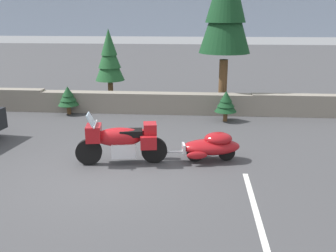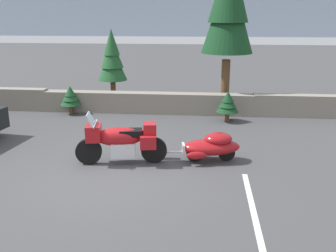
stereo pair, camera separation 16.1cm
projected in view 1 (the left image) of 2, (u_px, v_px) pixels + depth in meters
name	position (u px, v px, depth m)	size (l,w,h in m)	color
ground_plane	(112.00, 175.00, 9.13)	(80.00, 80.00, 0.00)	#424244
stone_guard_wall	(145.00, 102.00, 14.68)	(24.00, 0.55, 0.85)	gray
touring_motorcycle	(121.00, 140.00, 9.65)	(2.30, 0.96, 1.33)	black
car_shaped_trailer	(211.00, 146.00, 9.89)	(2.23, 0.95, 0.76)	black
pine_tree_secondary	(109.00, 58.00, 15.70)	(1.20, 1.20, 3.11)	brown
pine_sapling_near	(226.00, 102.00, 13.47)	(0.78, 0.78, 1.09)	brown
pine_sapling_farther	(68.00, 97.00, 14.42)	(0.78, 0.78, 1.07)	brown
parking_stripe_marker	(256.00, 211.00, 7.45)	(0.12, 3.60, 0.01)	silver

